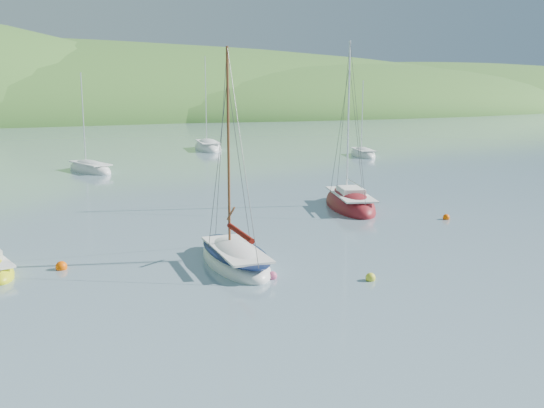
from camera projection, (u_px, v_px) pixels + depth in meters
name	position (u px, v px, depth m)	size (l,w,h in m)	color
ground	(333.00, 292.00, 23.66)	(700.00, 700.00, 0.00)	gray
daysailer_white	(235.00, 259.00, 27.46)	(3.16, 6.97, 10.37)	white
sloop_red	(350.00, 204.00, 40.50)	(5.33, 8.49, 11.88)	maroon
distant_sloop_a	(90.00, 170.00, 58.26)	(4.26, 7.56, 10.21)	white
distant_sloop_b	(208.00, 148.00, 79.29)	(5.10, 9.65, 13.08)	white
distant_sloop_d	(363.00, 155.00, 71.80)	(4.51, 7.13, 9.60)	white
mooring_buoys	(266.00, 256.00, 28.25)	(22.91, 8.18, 0.50)	yellow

